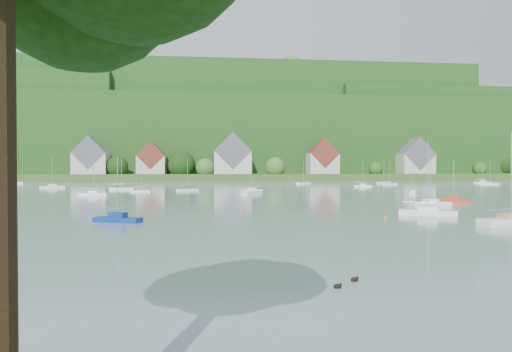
% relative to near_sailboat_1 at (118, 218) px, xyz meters
% --- Properties ---
extents(ground, '(600.00, 600.00, 0.00)m').
position_rel_near_sailboat_1_xyz_m(ground, '(15.01, -33.87, -0.40)').
color(ground, gray).
rests_on(ground, ground).
extents(far_shore_strip, '(600.00, 60.00, 3.00)m').
position_rel_near_sailboat_1_xyz_m(far_shore_strip, '(15.01, 166.13, 1.10)').
color(far_shore_strip, '#34541F').
rests_on(far_shore_strip, ground).
extents(forested_ridge, '(620.00, 181.22, 69.89)m').
position_rel_near_sailboat_1_xyz_m(forested_ridge, '(15.40, 234.70, 22.49)').
color(forested_ridge, '#164315').
rests_on(forested_ridge, ground).
extents(village_building_0, '(14.00, 10.40, 16.00)m').
position_rel_near_sailboat_1_xyz_m(village_building_0, '(-39.99, 153.13, 9.11)').
color(village_building_0, beige).
rests_on(village_building_0, far_shore_strip).
extents(village_building_1, '(12.00, 9.36, 14.00)m').
position_rel_near_sailboat_1_xyz_m(village_building_1, '(-14.99, 155.13, 8.35)').
color(village_building_1, beige).
rests_on(village_building_1, far_shore_strip).
extents(village_building_2, '(16.00, 11.44, 18.00)m').
position_rel_near_sailboat_1_xyz_m(village_building_2, '(20.01, 154.13, 9.87)').
color(village_building_2, beige).
rests_on(village_building_2, far_shore_strip).
extents(village_building_3, '(13.00, 10.40, 15.50)m').
position_rel_near_sailboat_1_xyz_m(village_building_3, '(60.01, 152.13, 9.03)').
color(village_building_3, beige).
rests_on(village_building_3, far_shore_strip).
extents(village_building_4, '(15.00, 10.40, 16.50)m').
position_rel_near_sailboat_1_xyz_m(village_building_4, '(105.01, 156.13, 9.19)').
color(village_building_4, beige).
rests_on(village_building_4, far_shore_strip).
extents(near_sailboat_1, '(5.20, 3.16, 6.80)m').
position_rel_near_sailboat_1_xyz_m(near_sailboat_1, '(0.00, 0.00, 0.00)').
color(near_sailboat_1, navy).
rests_on(near_sailboat_1, ground).
extents(near_sailboat_2, '(7.02, 3.29, 9.14)m').
position_rel_near_sailboat_1_xyz_m(near_sailboat_2, '(38.57, -6.65, 0.07)').
color(near_sailboat_2, white).
rests_on(near_sailboat_2, ground).
extents(near_sailboat_3, '(6.13, 2.24, 8.09)m').
position_rel_near_sailboat_1_xyz_m(near_sailboat_3, '(41.53, 15.57, 0.04)').
color(near_sailboat_3, white).
rests_on(near_sailboat_3, ground).
extents(near_sailboat_4, '(6.54, 4.50, 8.66)m').
position_rel_near_sailboat_1_xyz_m(near_sailboat_4, '(34.86, 2.94, 0.05)').
color(near_sailboat_4, white).
rests_on(near_sailboat_4, ground).
extents(near_sailboat_5, '(4.37, 4.71, 6.79)m').
position_rel_near_sailboat_1_xyz_m(near_sailboat_5, '(49.07, 22.62, -0.00)').
color(near_sailboat_5, '#DE4128').
rests_on(near_sailboat_5, ground).
extents(mooring_buoy_1, '(0.39, 0.39, 0.39)m').
position_rel_near_sailboat_1_xyz_m(mooring_buoy_1, '(30.80, -4.47, -0.40)').
color(mooring_buoy_1, silver).
rests_on(mooring_buoy_1, ground).
extents(mooring_buoy_2, '(0.39, 0.39, 0.39)m').
position_rel_near_sailboat_1_xyz_m(mooring_buoy_2, '(28.69, 0.25, -0.40)').
color(mooring_buoy_2, orange).
rests_on(mooring_buoy_2, ground).
extents(mooring_buoy_3, '(0.42, 0.42, 0.42)m').
position_rel_near_sailboat_1_xyz_m(mooring_buoy_3, '(13.37, 8.47, -0.40)').
color(mooring_buoy_3, orange).
rests_on(mooring_buoy_3, ground).
extents(mooring_buoy_5, '(0.50, 0.50, 0.50)m').
position_rel_near_sailboat_1_xyz_m(mooring_buoy_5, '(-8.57, -5.20, -0.40)').
color(mooring_buoy_5, orange).
rests_on(mooring_buoy_5, ground).
extents(duck_pair, '(1.61, 1.45, 0.29)m').
position_rel_near_sailboat_1_xyz_m(duck_pair, '(15.80, -27.27, -0.31)').
color(duck_pair, black).
rests_on(duck_pair, ground).
extents(far_sailboat_cluster, '(184.72, 79.83, 8.71)m').
position_rel_near_sailboat_1_xyz_m(far_sailboat_cluster, '(26.13, 84.18, -0.03)').
color(far_sailboat_cluster, white).
rests_on(far_sailboat_cluster, ground).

